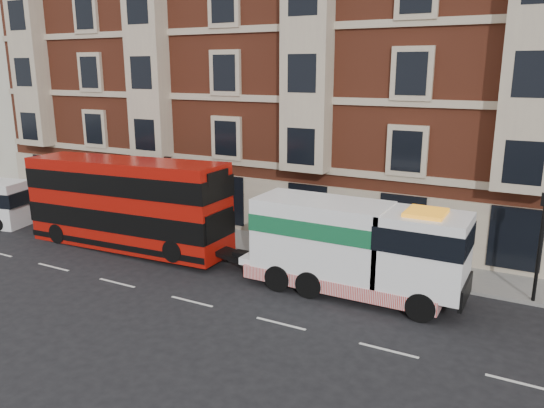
% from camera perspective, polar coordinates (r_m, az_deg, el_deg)
% --- Properties ---
extents(ground, '(120.00, 120.00, 0.00)m').
position_cam_1_polar(ground, '(21.73, -8.62, -10.34)').
color(ground, black).
rests_on(ground, ground).
extents(sidewalk, '(90.00, 3.00, 0.15)m').
position_cam_1_polar(sidewalk, '(27.61, 0.72, -4.55)').
color(sidewalk, slate).
rests_on(sidewalk, ground).
extents(victorian_terrace, '(45.00, 12.00, 20.40)m').
position_cam_1_polar(victorian_terrace, '(32.79, 7.91, 16.05)').
color(victorian_terrace, brown).
rests_on(victorian_terrace, ground).
extents(cream_block, '(16.00, 10.00, 16.80)m').
position_cam_1_polar(cream_block, '(51.47, -27.19, 12.06)').
color(cream_block, beige).
rests_on(cream_block, ground).
extents(lamp_post_west, '(0.35, 0.15, 4.35)m').
position_cam_1_polar(lamp_post_west, '(29.06, -11.02, 1.48)').
color(lamp_post_west, black).
rests_on(lamp_post_west, sidewalk).
extents(lamp_post_east, '(0.35, 0.15, 4.35)m').
position_cam_1_polar(lamp_post_east, '(22.77, 26.95, -3.43)').
color(lamp_post_east, black).
rests_on(lamp_post_east, sidewalk).
extents(double_decker_bus, '(11.41, 2.62, 4.62)m').
position_cam_1_polar(double_decker_bus, '(27.89, -15.46, 0.20)').
color(double_decker_bus, '#AE1109').
rests_on(double_decker_bus, ground).
extents(tow_truck, '(9.14, 2.70, 3.81)m').
position_cam_1_polar(tow_truck, '(21.76, 8.46, -4.57)').
color(tow_truck, white).
rests_on(tow_truck, ground).
extents(pedestrian, '(0.78, 0.66, 1.83)m').
position_cam_1_polar(pedestrian, '(34.35, -16.33, 0.37)').
color(pedestrian, '#17242F').
rests_on(pedestrian, sidewalk).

